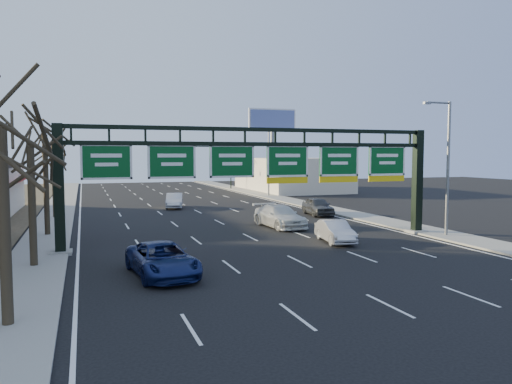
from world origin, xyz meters
name	(u,v)px	position (x,y,z in m)	size (l,w,h in m)	color
ground	(316,270)	(0.00, 0.00, 0.00)	(160.00, 160.00, 0.00)	black
sidewalk_left	(52,225)	(-12.80, 20.00, 0.06)	(3.00, 120.00, 0.12)	gray
sidewalk_right	(345,213)	(12.80, 20.00, 0.06)	(3.00, 120.00, 0.12)	gray
lane_markings	(213,219)	(0.00, 20.00, 0.01)	(21.60, 120.00, 0.01)	white
sign_gantry	(263,169)	(0.16, 8.00, 4.63)	(24.60, 1.20, 7.20)	black
building_right_distant	(291,174)	(20.00, 50.00, 2.50)	(12.00, 20.00, 5.00)	beige
tree_gantry	(29,121)	(-12.80, 5.00, 7.11)	(3.60, 3.60, 8.48)	black
tree_mid	(44,119)	(-12.80, 15.00, 7.85)	(3.60, 3.60, 9.24)	black
tree_far	(53,131)	(-12.80, 25.00, 7.48)	(3.60, 3.60, 8.86)	black
streetlight_near	(447,161)	(12.47, 6.00, 5.08)	(2.15, 0.22, 9.00)	slate
streetlight_far	(268,158)	(12.47, 40.00, 5.08)	(2.15, 0.22, 9.00)	slate
billboard_right	(272,130)	(15.00, 44.98, 9.06)	(7.00, 0.50, 12.00)	slate
traffic_signal_mast	(193,155)	(5.69, 55.00, 5.50)	(10.16, 0.54, 7.00)	black
car_blue_suv	(162,260)	(-7.12, 1.22, 0.75)	(2.50, 5.42, 1.50)	navy
car_silver_sedan	(335,231)	(4.45, 6.45, 0.69)	(1.46, 4.18, 1.38)	#BAB9BE
car_white_wagon	(280,216)	(3.62, 13.75, 0.83)	(2.33, 5.72, 1.66)	silver
car_grey_far	(318,206)	(9.75, 19.67, 0.81)	(1.91, 4.75, 1.62)	#3C3E41
car_silver_distant	(175,201)	(-1.58, 29.96, 0.76)	(1.61, 4.61, 1.52)	#BCBCC1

